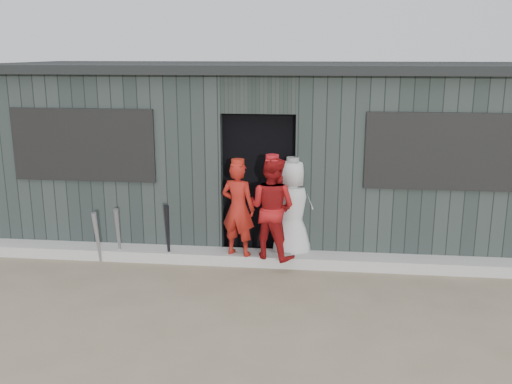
# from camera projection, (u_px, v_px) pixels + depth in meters

# --- Properties ---
(ground) EXTENTS (80.00, 80.00, 0.00)m
(ground) POSITION_uv_depth(u_px,v_px,m) (237.00, 325.00, 5.98)
(ground) COLOR #6F614C
(ground) RESTS_ON ground
(curb) EXTENTS (8.00, 0.36, 0.15)m
(curb) POSITION_uv_depth(u_px,v_px,m) (256.00, 258.00, 7.72)
(curb) COLOR #A6A6A1
(curb) RESTS_ON ground
(bat_left) EXTENTS (0.07, 0.19, 0.73)m
(bat_left) POSITION_uv_depth(u_px,v_px,m) (97.00, 237.00, 7.65)
(bat_left) COLOR gray
(bat_left) RESTS_ON ground
(bat_mid) EXTENTS (0.13, 0.27, 0.76)m
(bat_mid) POSITION_uv_depth(u_px,v_px,m) (118.00, 234.00, 7.74)
(bat_mid) COLOR gray
(bat_mid) RESTS_ON ground
(bat_right) EXTENTS (0.13, 0.30, 0.85)m
(bat_right) POSITION_uv_depth(u_px,v_px,m) (168.00, 234.00, 7.61)
(bat_right) COLOR black
(bat_right) RESTS_ON ground
(player_red_left) EXTENTS (0.53, 0.43, 1.27)m
(player_red_left) POSITION_uv_depth(u_px,v_px,m) (238.00, 209.00, 7.49)
(player_red_left) COLOR maroon
(player_red_left) RESTS_ON curb
(player_red_right) EXTENTS (0.81, 0.73, 1.35)m
(player_red_right) POSITION_uv_depth(u_px,v_px,m) (272.00, 208.00, 7.38)
(player_red_right) COLOR maroon
(player_red_right) RESTS_ON curb
(player_grey_back) EXTENTS (0.73, 0.51, 1.41)m
(player_grey_back) POSITION_uv_depth(u_px,v_px,m) (292.00, 210.00, 7.70)
(player_grey_back) COLOR #BDBDBD
(player_grey_back) RESTS_ON ground
(dugout) EXTENTS (8.30, 3.30, 2.62)m
(dugout) POSITION_uv_depth(u_px,v_px,m) (268.00, 149.00, 9.05)
(dugout) COLOR black
(dugout) RESTS_ON ground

